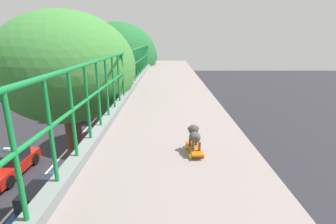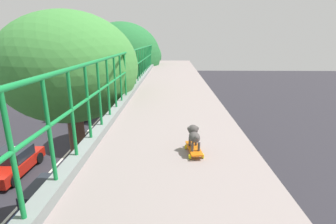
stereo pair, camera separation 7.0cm
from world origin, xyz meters
TOP-DOWN VIEW (x-y plane):
  - car_blue_fifth at (-4.25, 9.12)m, footprint 1.79×4.31m
  - car_red_taxi_sixth at (-7.91, 12.21)m, footprint 1.87×3.94m
  - city_bus at (-7.82, 26.66)m, footprint 2.50×11.59m
  - roadside_tree_mid at (-2.08, 7.29)m, footprint 4.11×4.11m
  - roadside_tree_far at (-2.24, 16.32)m, footprint 4.90×4.90m
  - roadside_tree_farthest at (-2.27, 22.21)m, footprint 4.58×4.58m
  - toy_skateboard at (1.34, 3.10)m, footprint 0.26×0.52m
  - small_dog at (1.33, 3.12)m, footprint 0.19×0.39m

SIDE VIEW (x-z plane):
  - car_blue_fifth at x=-4.25m, z-range -0.06..1.32m
  - car_red_taxi_sixth at x=-7.91m, z-range -0.12..1.41m
  - city_bus at x=-7.82m, z-range 0.22..3.71m
  - toy_skateboard at x=1.34m, z-range 5.70..5.79m
  - roadside_tree_farthest at x=-2.27m, z-range 2.00..9.56m
  - small_dog at x=1.33m, z-range 5.80..6.12m
  - roadside_tree_far at x=-2.24m, z-range 2.00..10.35m
  - roadside_tree_mid at x=-2.08m, z-range 2.32..10.43m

